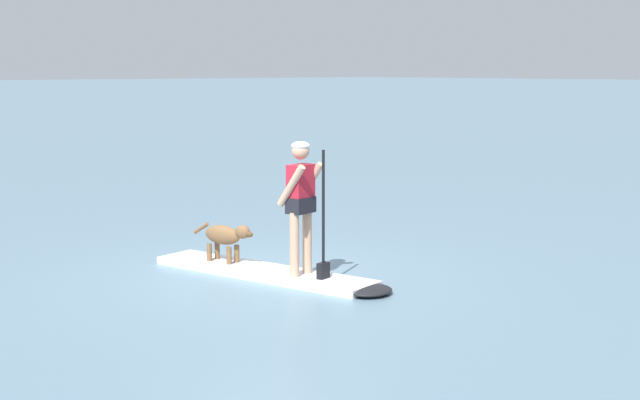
% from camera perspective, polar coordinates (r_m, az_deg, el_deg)
% --- Properties ---
extents(ground_plane, '(400.00, 400.00, 0.00)m').
position_cam_1_polar(ground_plane, '(11.90, -3.58, -4.76)').
color(ground_plane, slate).
extents(paddleboard, '(3.61, 1.32, 0.10)m').
position_cam_1_polar(paddleboard, '(11.75, -2.73, -4.67)').
color(paddleboard, silver).
rests_on(paddleboard, ground_plane).
extents(person_paddler, '(0.65, 0.54, 1.68)m').
position_cam_1_polar(person_paddler, '(11.31, -1.15, 0.09)').
color(person_paddler, tan).
rests_on(person_paddler, paddleboard).
extents(dog, '(1.05, 0.34, 0.53)m').
position_cam_1_polar(dog, '(12.23, -5.94, -2.27)').
color(dog, brown).
rests_on(dog, paddleboard).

